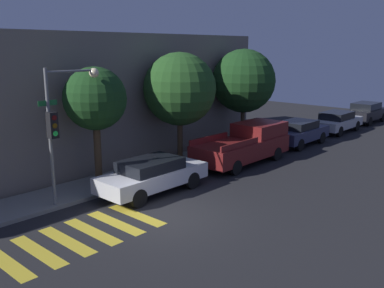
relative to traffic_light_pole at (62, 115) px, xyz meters
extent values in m
plane|color=black|center=(1.53, -3.37, -3.34)|extent=(60.00, 60.00, 0.00)
cube|color=slate|center=(1.53, 0.95, -3.27)|extent=(26.00, 2.23, 0.14)
cube|color=slate|center=(1.53, 5.46, -0.19)|extent=(26.00, 6.00, 6.30)
cube|color=gold|center=(-3.47, -2.57, -3.34)|extent=(0.45, 2.60, 0.00)
cube|color=gold|center=(-2.56, -2.57, -3.34)|extent=(0.45, 2.60, 0.00)
cube|color=gold|center=(-1.65, -2.57, -3.34)|extent=(0.45, 2.60, 0.00)
cube|color=gold|center=(-0.75, -2.57, -3.34)|extent=(0.45, 2.60, 0.00)
cube|color=gold|center=(0.16, -2.57, -3.34)|extent=(0.45, 2.60, 0.00)
cube|color=gold|center=(1.07, -2.57, -3.34)|extent=(0.45, 2.60, 0.00)
cylinder|color=slate|center=(-0.47, 0.08, -0.86)|extent=(0.12, 0.12, 4.97)
cube|color=black|center=(-0.47, -0.13, -0.29)|extent=(0.30, 0.30, 0.90)
cylinder|color=#4C0C0C|center=(-0.47, -0.29, -0.02)|extent=(0.18, 0.02, 0.18)
cylinder|color=#593D0A|center=(-0.47, -0.29, -0.29)|extent=(0.18, 0.02, 0.18)
cylinder|color=#26E54C|center=(-0.47, -0.29, -0.56)|extent=(0.18, 0.02, 0.18)
cube|color=#19662D|center=(-0.47, 0.08, 0.45)|extent=(0.70, 0.02, 0.18)
cylinder|color=slate|center=(0.49, 0.08, 1.48)|extent=(1.93, 0.08, 0.08)
sphere|color=#F9E5B2|center=(1.45, 0.08, 1.38)|extent=(0.36, 0.36, 0.36)
cube|color=silver|center=(3.03, -1.27, -2.70)|extent=(4.62, 1.75, 0.60)
cube|color=black|center=(2.92, -1.27, -2.18)|extent=(2.40, 1.54, 0.44)
cylinder|color=black|center=(4.46, -0.48, -3.00)|extent=(0.69, 0.22, 0.69)
cylinder|color=black|center=(4.46, -2.06, -3.00)|extent=(0.69, 0.22, 0.69)
cylinder|color=black|center=(1.60, -0.48, -3.00)|extent=(0.69, 0.22, 0.69)
cylinder|color=black|center=(1.60, -2.06, -3.00)|extent=(0.69, 0.22, 0.69)
cube|color=maroon|center=(8.91, -1.27, -2.57)|extent=(5.55, 2.08, 0.86)
cube|color=maroon|center=(10.43, -1.27, -1.80)|extent=(2.50, 1.92, 0.68)
cube|color=maroon|center=(7.52, -0.35, -2.00)|extent=(2.77, 0.08, 0.28)
cube|color=maroon|center=(7.52, -2.19, -2.00)|extent=(2.77, 0.08, 0.28)
cylinder|color=black|center=(10.63, -0.32, -3.00)|extent=(0.69, 0.22, 0.69)
cylinder|color=black|center=(10.63, -2.22, -3.00)|extent=(0.69, 0.22, 0.69)
cylinder|color=black|center=(7.19, -0.32, -3.00)|extent=(0.69, 0.22, 0.69)
cylinder|color=black|center=(7.19, -2.22, -3.00)|extent=(0.69, 0.22, 0.69)
cube|color=#2D3351|center=(14.59, -1.27, -2.67)|extent=(4.24, 1.82, 0.65)
cube|color=black|center=(14.48, -1.27, -2.12)|extent=(2.21, 1.60, 0.45)
cylinder|color=black|center=(15.91, -0.45, -3.00)|extent=(0.69, 0.22, 0.69)
cylinder|color=black|center=(15.91, -2.09, -3.00)|extent=(0.69, 0.22, 0.69)
cylinder|color=black|center=(13.28, -0.45, -3.00)|extent=(0.69, 0.22, 0.69)
cylinder|color=black|center=(13.28, -2.09, -3.00)|extent=(0.69, 0.22, 0.69)
cube|color=#B7BABF|center=(19.84, -1.27, -2.71)|extent=(4.41, 1.79, 0.58)
cube|color=black|center=(19.73, -1.27, -2.18)|extent=(2.29, 1.57, 0.47)
cylinder|color=black|center=(21.21, -0.47, -3.00)|extent=(0.69, 0.22, 0.69)
cylinder|color=black|center=(21.21, -2.07, -3.00)|extent=(0.69, 0.22, 0.69)
cylinder|color=black|center=(18.47, -0.47, -3.00)|extent=(0.69, 0.22, 0.69)
cylinder|color=black|center=(18.47, -2.07, -3.00)|extent=(0.69, 0.22, 0.69)
cube|color=black|center=(24.94, -1.27, -2.65)|extent=(4.40, 1.75, 0.69)
cube|color=black|center=(24.83, -1.27, -2.06)|extent=(2.29, 1.54, 0.51)
cylinder|color=black|center=(26.31, -0.48, -3.00)|extent=(0.69, 0.22, 0.69)
cylinder|color=black|center=(26.31, -2.06, -3.00)|extent=(0.69, 0.22, 0.69)
cylinder|color=black|center=(23.58, -0.48, -3.00)|extent=(0.69, 0.22, 0.69)
cylinder|color=black|center=(23.58, -2.06, -3.00)|extent=(0.69, 0.22, 0.69)
cylinder|color=#4C3823|center=(2.11, 1.04, -2.00)|extent=(0.30, 0.30, 2.69)
sphere|color=#193D19|center=(2.11, 1.04, 0.30)|extent=(2.54, 2.54, 2.54)
cylinder|color=#4C3823|center=(6.95, 1.04, -2.16)|extent=(0.26, 0.26, 2.36)
sphere|color=#234C1E|center=(6.95, 1.04, 0.34)|extent=(3.51, 3.51, 3.51)
cylinder|color=brown|center=(12.16, 1.04, -2.13)|extent=(0.23, 0.23, 2.42)
sphere|color=#193D19|center=(12.16, 1.04, 0.43)|extent=(3.59, 3.59, 3.59)
camera|label=1|loc=(-7.80, -13.30, 2.30)|focal=40.00mm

